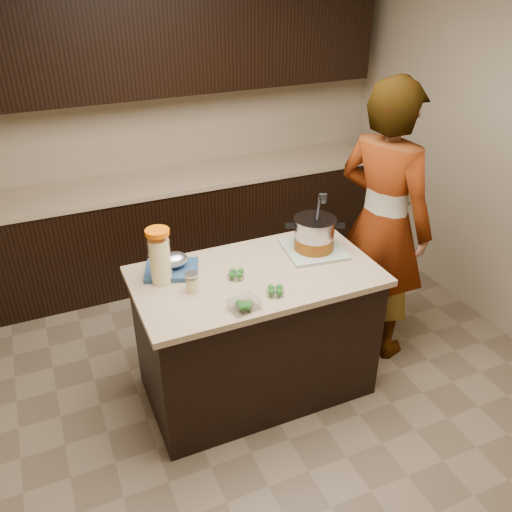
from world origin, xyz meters
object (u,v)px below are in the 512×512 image
Objects in this scene: island at (256,333)px; stock_pot at (314,236)px; lemonade_pitcher at (160,258)px; person at (382,224)px.

stock_pot reaches higher than island.
stock_pot is (0.45, 0.11, 0.56)m from island.
lemonade_pitcher is (-0.98, 0.03, 0.05)m from stock_pot.
lemonade_pitcher is at bearing -158.32° from stock_pot.
person is at bearing -0.66° from lemonade_pitcher.
person is (1.52, -0.02, -0.07)m from lemonade_pitcher.
island is 0.72m from stock_pot.
island is 4.41× the size of lemonade_pitcher.
stock_pot is 0.19× the size of person.
island is 1.12m from person.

